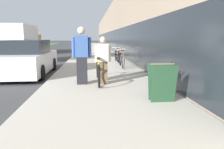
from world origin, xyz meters
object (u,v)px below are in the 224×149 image
at_px(person_bystander, 82,56).
at_px(moving_truck, 23,39).
at_px(person_rider, 103,60).
at_px(bike_rack_hoop, 123,58).
at_px(sandwich_board_sign, 162,82).
at_px(parked_sedan_curbside, 28,59).
at_px(tandem_bicycle, 98,71).
at_px(cruiser_bike_nearest, 122,59).
at_px(cruiser_bike_middle, 117,56).

distance_m(person_bystander, moving_truck, 17.71).
bearing_deg(person_rider, bike_rack_hoop, 70.92).
height_order(sandwich_board_sign, moving_truck, moving_truck).
distance_m(sandwich_board_sign, moving_truck, 20.47).
bearing_deg(parked_sedan_curbside, moving_truck, 107.30).
bearing_deg(person_rider, parked_sedan_curbside, 138.81).
bearing_deg(person_rider, tandem_bicycle, 117.34).
relative_size(sandwich_board_sign, moving_truck, 0.13).
xyz_separation_m(person_rider, parked_sedan_curbside, (-3.09, 2.70, -0.19)).
distance_m(tandem_bicycle, parked_sedan_curbside, 3.80).
height_order(tandem_bicycle, bike_rack_hoop, tandem_bicycle).
relative_size(tandem_bicycle, cruiser_bike_nearest, 1.37).
distance_m(parked_sedan_curbside, moving_truck, 14.42).
bearing_deg(cruiser_bike_nearest, parked_sedan_curbside, -161.29).
height_order(tandem_bicycle, cruiser_bike_middle, tandem_bicycle).
bearing_deg(cruiser_bike_nearest, person_rider, -105.92).
bearing_deg(tandem_bicycle, bike_rack_hoop, 66.63).
xyz_separation_m(bike_rack_hoop, cruiser_bike_middle, (0.09, 3.22, -0.14)).
bearing_deg(person_bystander, tandem_bicycle, 25.24).
height_order(tandem_bicycle, sandwich_board_sign, sandwich_board_sign).
relative_size(person_bystander, bike_rack_hoop, 2.17).
bearing_deg(moving_truck, person_bystander, -67.80).
distance_m(cruiser_bike_nearest, parked_sedan_curbside, 4.51).
relative_size(cruiser_bike_middle, parked_sedan_curbside, 0.41).
height_order(person_bystander, cruiser_bike_nearest, person_bystander).
bearing_deg(person_bystander, sandwich_board_sign, -47.61).
xyz_separation_m(tandem_bicycle, person_bystander, (-0.52, -0.25, 0.54)).
bearing_deg(tandem_bicycle, cruiser_bike_nearest, 70.88).
xyz_separation_m(cruiser_bike_middle, sandwich_board_sign, (0.07, -8.55, 0.08)).
bearing_deg(moving_truck, sandwich_board_sign, -65.00).
xyz_separation_m(tandem_bicycle, sandwich_board_sign, (1.43, -2.38, 0.07)).
relative_size(person_rider, bike_rack_hoop, 1.80).
bearing_deg(sandwich_board_sign, cruiser_bike_middle, 90.45).
xyz_separation_m(person_bystander, parked_sedan_curbside, (-2.41, 2.65, -0.35)).
bearing_deg(cruiser_bike_middle, parked_sedan_curbside, -138.76).
xyz_separation_m(tandem_bicycle, bike_rack_hoop, (1.27, 2.95, 0.13)).
xyz_separation_m(cruiser_bike_middle, parked_sedan_curbside, (-4.29, -3.76, 0.20)).
bearing_deg(bike_rack_hoop, parked_sedan_curbside, -172.66).
height_order(person_rider, cruiser_bike_middle, person_rider).
distance_m(sandwich_board_sign, parked_sedan_curbside, 6.48).
distance_m(cruiser_bike_middle, parked_sedan_curbside, 5.71).
height_order(cruiser_bike_nearest, sandwich_board_sign, sandwich_board_sign).
distance_m(person_rider, person_bystander, 0.69).
distance_m(person_rider, cruiser_bike_middle, 6.59).
height_order(tandem_bicycle, parked_sedan_curbside, parked_sedan_curbside).
bearing_deg(bike_rack_hoop, sandwich_board_sign, -88.36).
bearing_deg(cruiser_bike_middle, tandem_bicycle, -102.43).
bearing_deg(person_bystander, moving_truck, 112.20).
bearing_deg(sandwich_board_sign, person_bystander, 132.39).
distance_m(person_rider, cruiser_bike_nearest, 4.33).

